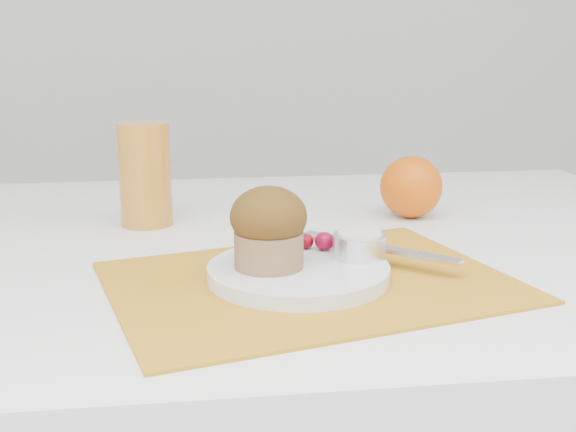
{
  "coord_description": "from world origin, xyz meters",
  "views": [
    {
      "loc": [
        -0.09,
        -0.81,
        0.99
      ],
      "look_at": [
        0.02,
        -0.04,
        0.8
      ],
      "focal_mm": 45.0,
      "sensor_mm": 36.0,
      "label": 1
    }
  ],
  "objects": [
    {
      "name": "placemat",
      "position": [
        0.03,
        -0.12,
        0.75
      ],
      "size": [
        0.45,
        0.38,
        0.0
      ],
      "primitive_type": "cube",
      "rotation": [
        0.0,
        0.0,
        0.25
      ],
      "color": "#C3811B",
      "rests_on": "table"
    },
    {
      "name": "muffin",
      "position": [
        -0.01,
        -0.12,
        0.81
      ],
      "size": [
        0.08,
        0.08,
        0.08
      ],
      "color": "#926946",
      "rests_on": "plate"
    },
    {
      "name": "butter_knife",
      "position": [
        0.11,
        -0.07,
        0.77
      ],
      "size": [
        0.15,
        0.14,
        0.0
      ],
      "primitive_type": "cube",
      "rotation": [
        0.0,
        0.0,
        -0.76
      ],
      "color": "silver",
      "rests_on": "plate"
    },
    {
      "name": "cream",
      "position": [
        0.09,
        -0.1,
        0.79
      ],
      "size": [
        0.06,
        0.06,
        0.01
      ],
      "primitive_type": "cylinder",
      "rotation": [
        0.0,
        0.0,
        -0.25
      ],
      "color": "silver",
      "rests_on": "ramekin"
    },
    {
      "name": "ramekin",
      "position": [
        0.09,
        -0.1,
        0.78
      ],
      "size": [
        0.07,
        0.07,
        0.02
      ],
      "primitive_type": "cylinder",
      "rotation": [
        0.0,
        0.0,
        -0.35
      ],
      "color": "silver",
      "rests_on": "plate"
    },
    {
      "name": "plate",
      "position": [
        0.02,
        -0.12,
        0.76
      ],
      "size": [
        0.23,
        0.23,
        0.01
      ],
      "primitive_type": "cylinder",
      "rotation": [
        0.0,
        0.0,
        -0.28
      ],
      "color": "silver",
      "rests_on": "placemat"
    },
    {
      "name": "raspberry_near",
      "position": [
        0.03,
        -0.06,
        0.78
      ],
      "size": [
        0.02,
        0.02,
        0.02
      ],
      "primitive_type": "ellipsoid",
      "color": "#51020A",
      "rests_on": "plate"
    },
    {
      "name": "juice_glass",
      "position": [
        -0.15,
        0.14,
        0.82
      ],
      "size": [
        0.07,
        0.07,
        0.14
      ],
      "primitive_type": "cylinder",
      "rotation": [
        0.0,
        0.0,
        -0.04
      ],
      "color": "orange",
      "rests_on": "table"
    },
    {
      "name": "orange",
      "position": [
        0.21,
        0.13,
        0.79
      ],
      "size": [
        0.09,
        0.09,
        0.09
      ],
      "primitive_type": "sphere",
      "color": "#E15A07",
      "rests_on": "table"
    },
    {
      "name": "raspberry_far",
      "position": [
        0.05,
        -0.07,
        0.78
      ],
      "size": [
        0.02,
        0.02,
        0.02
      ],
      "primitive_type": "ellipsoid",
      "color": "#5E021B",
      "rests_on": "plate"
    }
  ]
}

